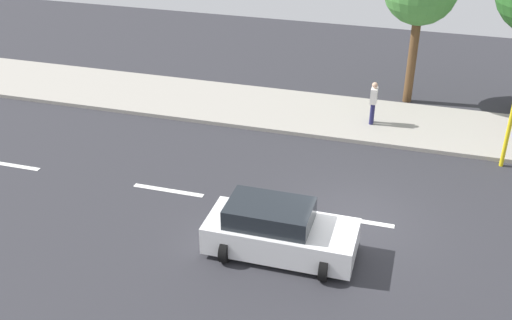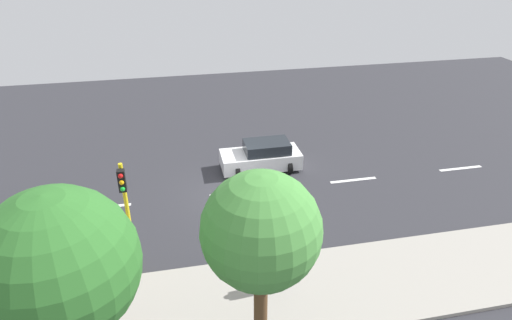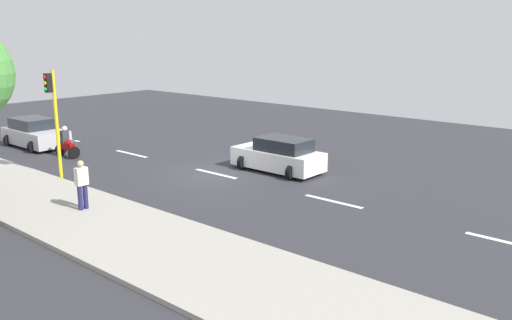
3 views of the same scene
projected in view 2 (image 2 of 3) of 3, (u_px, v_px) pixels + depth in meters
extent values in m
cube|color=#2D2D33|center=(235.00, 194.00, 21.26)|extent=(40.00, 60.00, 0.10)
cube|color=#9E998E|center=(269.00, 297.00, 15.11)|extent=(4.00, 60.00, 0.15)
cube|color=white|center=(104.00, 207.00, 20.14)|extent=(0.20, 2.40, 0.01)
cube|color=white|center=(235.00, 193.00, 21.23)|extent=(0.20, 2.40, 0.01)
cube|color=white|center=(353.00, 180.00, 22.33)|extent=(0.20, 2.40, 0.01)
cube|color=white|center=(461.00, 168.00, 23.42)|extent=(0.20, 2.40, 0.01)
cube|color=white|center=(261.00, 159.00, 23.15)|extent=(1.73, 4.08, 0.80)
cube|color=#1E2328|center=(267.00, 147.00, 22.89)|extent=(1.46, 2.29, 0.56)
cylinder|color=black|center=(237.00, 173.00, 22.35)|extent=(0.64, 0.22, 0.64)
cylinder|color=black|center=(233.00, 159.00, 23.67)|extent=(0.64, 0.22, 0.64)
cylinder|color=black|center=(289.00, 168.00, 22.84)|extent=(0.64, 0.22, 0.64)
cylinder|color=black|center=(282.00, 155.00, 24.16)|extent=(0.64, 0.22, 0.64)
cylinder|color=black|center=(65.00, 238.00, 17.66)|extent=(0.60, 0.10, 0.60)
cylinder|color=black|center=(33.00, 242.00, 17.44)|extent=(0.60, 0.10, 0.60)
cube|color=#990C0C|center=(46.00, 235.00, 17.42)|extent=(0.28, 1.10, 0.36)
sphere|color=#990C0C|center=(51.00, 230.00, 17.38)|extent=(0.32, 0.32, 0.32)
cylinder|color=black|center=(59.00, 226.00, 17.36)|extent=(0.55, 0.04, 0.04)
cube|color=#333338|center=(41.00, 226.00, 17.20)|extent=(0.36, 0.24, 0.60)
sphere|color=silver|center=(40.00, 217.00, 17.02)|extent=(0.26, 0.26, 0.26)
cube|color=red|center=(87.00, 311.00, 12.96)|extent=(0.40, 0.24, 0.60)
sphere|color=tan|center=(85.00, 299.00, 12.76)|extent=(0.22, 0.22, 0.22)
cylinder|color=#1E1E4C|center=(274.00, 275.00, 15.35)|extent=(0.16, 0.16, 0.85)
cylinder|color=#1E1E4C|center=(276.00, 279.00, 15.17)|extent=(0.16, 0.16, 0.85)
cube|color=silver|center=(276.00, 260.00, 14.93)|extent=(0.40, 0.24, 0.60)
sphere|color=tan|center=(276.00, 250.00, 14.73)|extent=(0.22, 0.22, 0.22)
cylinder|color=yellow|center=(129.00, 222.00, 15.27)|extent=(0.14, 0.14, 4.50)
cube|color=black|center=(122.00, 181.00, 14.27)|extent=(0.24, 0.24, 0.76)
sphere|color=red|center=(121.00, 176.00, 14.06)|extent=(0.16, 0.16, 0.16)
sphere|color=#F2A50C|center=(122.00, 182.00, 14.17)|extent=(0.16, 0.16, 0.16)
sphere|color=green|center=(123.00, 189.00, 14.28)|extent=(0.16, 0.16, 0.16)
cylinder|color=brown|center=(261.00, 320.00, 11.90)|extent=(0.36, 0.36, 3.77)
sphere|color=#478C3D|center=(261.00, 230.00, 10.56)|extent=(2.94, 2.94, 2.94)
sphere|color=#2D6B28|center=(59.00, 265.00, 9.32)|extent=(3.43, 3.43, 3.43)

